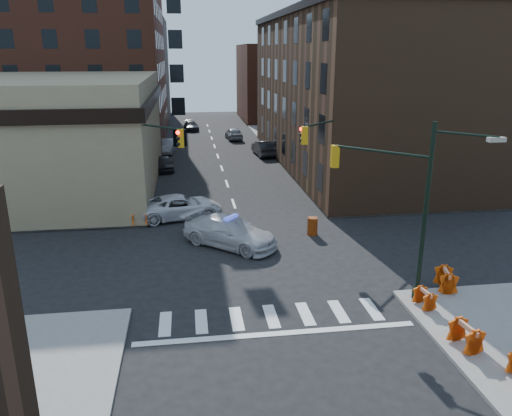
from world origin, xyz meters
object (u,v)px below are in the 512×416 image
object	(u,v)px
police_car	(230,232)
pedestrian_a	(119,212)
pickup	(180,207)
barricade_se_a	(446,280)
barricade_nw_a	(140,219)
parked_car_wnear	(164,164)
barrel_road	(312,226)
barrel_bank	(175,208)
parked_car_wfar	(167,146)
parked_car_enear	(264,148)
pedestrian_b	(66,214)

from	to	relation	value
police_car	pedestrian_a	world-z (taller)	pedestrian_a
pickup	barricade_se_a	size ratio (longest dim) A/B	4.36
barricade_nw_a	parked_car_wnear	bearing A→B (deg)	85.83
barrel_road	barrel_bank	size ratio (longest dim) A/B	1.15
parked_car_wnear	barrel_road	xyz separation A→B (m)	(9.71, -19.10, -0.12)
parked_car_wnear	barrel_road	bearing A→B (deg)	-70.49
barricade_se_a	barrel_road	bearing A→B (deg)	41.37
parked_car_wfar	barricade_se_a	world-z (taller)	parked_car_wfar
parked_car_wnear	parked_car_wfar	bearing A→B (deg)	82.57
police_car	pickup	world-z (taller)	police_car
police_car	barrel_bank	xyz separation A→B (m)	(-3.24, 6.45, -0.36)
barrel_road	barricade_nw_a	xyz separation A→B (m)	(-10.71, 2.95, 0.01)
pickup	parked_car_wnear	size ratio (longest dim) A/B	1.44
barrel_road	barricade_nw_a	world-z (taller)	barrel_road
parked_car_enear	parked_car_wfar	bearing A→B (deg)	-21.41
parked_car_wfar	barricade_nw_a	size ratio (longest dim) A/B	4.00
barricade_se_a	parked_car_enear	bearing A→B (deg)	20.41
pedestrian_a	barrel_road	xyz separation A→B (m)	(12.03, -3.25, -0.43)
pedestrian_b	barrel_bank	bearing A→B (deg)	8.11
parked_car_enear	barrel_bank	world-z (taller)	parked_car_enear
parked_car_wnear	parked_car_wfar	xyz separation A→B (m)	(0.00, 8.89, 0.06)
pickup	barrel_road	world-z (taller)	pickup
police_car	pickup	distance (m)	6.32
barricade_se_a	barricade_nw_a	distance (m)	18.84
barricade_se_a	barricade_nw_a	world-z (taller)	barricade_se_a
pedestrian_b	parked_car_wnear	bearing A→B (deg)	62.37
barrel_bank	barricade_nw_a	xyz separation A→B (m)	(-2.24, -2.38, 0.08)
police_car	parked_car_wnear	distance (m)	20.71
pickup	barrel_bank	xyz separation A→B (m)	(-0.35, 0.83, -0.31)
police_car	parked_car_wnear	world-z (taller)	police_car
barricade_se_a	barricade_nw_a	size ratio (longest dim) A/B	1.18
barrel_bank	barricade_nw_a	size ratio (longest dim) A/B	0.87
parked_car_wnear	barricade_se_a	distance (m)	30.90
parked_car_wfar	barrel_road	xyz separation A→B (m)	(9.71, -27.99, -0.18)
parked_car_wfar	pedestrian_a	world-z (taller)	pedestrian_a
police_car	barrel_road	distance (m)	5.35
pedestrian_b	barricade_se_a	world-z (taller)	pedestrian_b
parked_car_enear	barrel_bank	xyz separation A→B (m)	(-9.27, -19.56, -0.33)
pedestrian_a	parked_car_enear	bearing A→B (deg)	79.76
barrel_road	barrel_bank	xyz separation A→B (m)	(-8.46, 5.33, -0.07)
barrel_road	barrel_bank	bearing A→B (deg)	147.80
parked_car_enear	barricade_se_a	size ratio (longest dim) A/B	3.77
police_car	barrel_bank	world-z (taller)	police_car
pedestrian_b	pedestrian_a	bearing A→B (deg)	-9.68
pedestrian_a	barricade_se_a	world-z (taller)	pedestrian_a
parked_car_wfar	barricade_se_a	xyz separation A→B (m)	(14.00, -36.44, -0.09)
barrel_road	barricade_se_a	world-z (taller)	barricade_se_a
barrel_bank	barricade_se_a	xyz separation A→B (m)	(12.76, -13.78, 0.16)
pedestrian_a	pedestrian_b	size ratio (longest dim) A/B	1.02
barrel_bank	parked_car_wfar	bearing A→B (deg)	93.13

